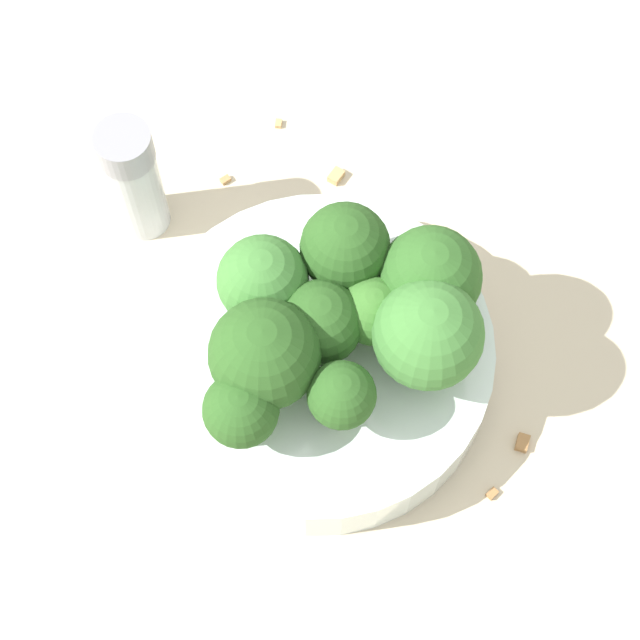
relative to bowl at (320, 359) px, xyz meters
The scene contains 17 objects.
ground_plane 0.02m from the bowl, ahead, with size 3.00×3.00×0.00m, color beige.
bowl is the anchor object (origin of this frame).
broccoli_floret_0 0.06m from the bowl, 32.44° to the right, with size 0.05×0.05×0.05m.
broccoli_floret_1 0.05m from the bowl, 81.96° to the right, with size 0.04×0.04×0.05m.
broccoli_floret_2 0.06m from the bowl, 109.19° to the left, with size 0.03×0.03×0.05m.
broccoli_floret_3 0.07m from the bowl, 55.34° to the left, with size 0.04×0.04×0.05m.
broccoli_floret_4 0.07m from the bowl, 104.02° to the right, with size 0.05×0.05×0.06m.
broccoli_floret_5 0.08m from the bowl, 152.84° to the right, with size 0.05×0.05×0.06m.
broccoli_floret_6 0.08m from the bowl, behind, with size 0.05×0.05×0.06m.
broccoli_floret_7 0.05m from the bowl, 160.42° to the right, with size 0.03×0.03×0.04m.
broccoli_floret_8 0.06m from the bowl, 41.78° to the left, with size 0.05×0.05×0.06m.
pepper_shaker 0.14m from the bowl, 38.74° to the right, with size 0.03×0.03×0.08m.
almond_crumb_0 0.13m from the bowl, 60.73° to the right, with size 0.01×0.00×0.01m, color #AD7F4C.
almond_crumb_1 0.12m from the bowl, 91.60° to the right, with size 0.01×0.01×0.01m, color tan.
almond_crumb_2 0.16m from the bowl, 76.66° to the right, with size 0.01×0.00×0.01m, color tan.
almond_crumb_3 0.11m from the bowl, 146.92° to the left, with size 0.01×0.00×0.01m, color olive.
almond_crumb_4 0.11m from the bowl, 163.30° to the left, with size 0.01×0.01×0.01m, color olive.
Camera 1 is at (-0.02, 0.21, 0.54)m, focal length 60.00 mm.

